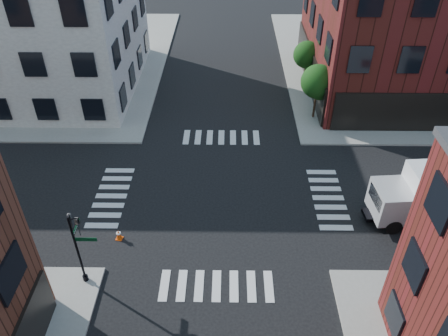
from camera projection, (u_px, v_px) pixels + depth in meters
ground at (219, 197)px, 28.12m from camera, size 120.00×120.00×0.00m
sidewalk_ne at (429, 63)px, 44.58m from camera, size 30.00×30.00×0.15m
sidewalk_nw at (21, 61)px, 45.01m from camera, size 30.00×30.00×0.15m
building_nw at (4, 26)px, 37.73m from camera, size 22.00×16.00×11.00m
tree_near at (319, 83)px, 34.07m from camera, size 2.69×2.69×4.49m
tree_far at (307, 56)px, 39.03m from camera, size 2.43×2.43×4.07m
signal_pole at (78, 242)px, 21.14m from camera, size 1.29×1.24×4.60m
box_truck at (443, 194)px, 25.45m from camera, size 8.10×3.01×3.60m
traffic_cone at (119, 235)px, 25.00m from camera, size 0.44×0.44×0.68m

